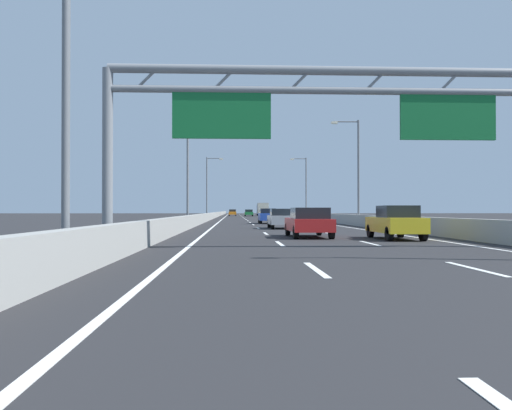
{
  "coord_description": "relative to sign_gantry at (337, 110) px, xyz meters",
  "views": [
    {
      "loc": [
        -3.64,
        0.97,
        1.33
      ],
      "look_at": [
        -0.09,
        81.93,
        2.14
      ],
      "focal_mm": 36.6,
      "sensor_mm": 36.0,
      "label": 1
    }
  ],
  "objects": [
    {
      "name": "barrier_right",
      "position": [
        6.91,
        91.03,
        -4.34
      ],
      "size": [
        0.45,
        220.0,
        0.95
      ],
      "color": "#9E9E99",
      "rests_on": "ground_plane"
    },
    {
      "name": "streetlamp_left_far",
      "position": [
        -7.45,
        62.53,
        0.58
      ],
      "size": [
        2.58,
        0.28,
        9.5
      ],
      "color": "slate",
      "rests_on": "ground_plane"
    },
    {
      "name": "lane_dash_left_9",
      "position": [
        -1.79,
        65.53,
        -4.81
      ],
      "size": [
        0.16,
        3.0,
        0.01
      ],
      "primitive_type": "cube",
      "color": "white",
      "rests_on": "ground_plane"
    },
    {
      "name": "lane_dash_left_17",
      "position": [
        -1.79,
        137.53,
        -4.81
      ],
      "size": [
        0.16,
        3.0,
        0.01
      ],
      "primitive_type": "cube",
      "color": "white",
      "rests_on": "ground_plane"
    },
    {
      "name": "lane_dash_right_6",
      "position": [
        1.81,
        38.53,
        -4.81
      ],
      "size": [
        0.16,
        3.0,
        0.01
      ],
      "primitive_type": "cube",
      "color": "white",
      "rests_on": "ground_plane"
    },
    {
      "name": "lane_dash_left_11",
      "position": [
        -1.79,
        83.53,
        -4.81
      ],
      "size": [
        0.16,
        3.0,
        0.01
      ],
      "primitive_type": "cube",
      "color": "white",
      "rests_on": "ground_plane"
    },
    {
      "name": "lane_dash_right_17",
      "position": [
        1.81,
        137.53,
        -4.81
      ],
      "size": [
        0.16,
        3.0,
        0.01
      ],
      "primitive_type": "cube",
      "color": "white",
      "rests_on": "ground_plane"
    },
    {
      "name": "streetlamp_right_far",
      "position": [
        7.48,
        62.53,
        0.58
      ],
      "size": [
        2.58,
        0.28,
        9.5
      ],
      "color": "slate",
      "rests_on": "ground_plane"
    },
    {
      "name": "orange_car",
      "position": [
        -3.78,
        103.29,
        -4.03
      ],
      "size": [
        1.76,
        4.69,
        1.53
      ],
      "color": "orange",
      "rests_on": "ground_plane"
    },
    {
      "name": "lane_dash_left_13",
      "position": [
        -1.79,
        101.53,
        -4.81
      ],
      "size": [
        0.16,
        3.0,
        0.01
      ],
      "primitive_type": "cube",
      "color": "white",
      "rests_on": "ground_plane"
    },
    {
      "name": "silver_car",
      "position": [
        -0.14,
        19.62,
        -4.08
      ],
      "size": [
        1.75,
        4.56,
        1.44
      ],
      "color": "#A8ADB2",
      "rests_on": "ground_plane"
    },
    {
      "name": "lane_dash_left_8",
      "position": [
        -1.79,
        56.53,
        -4.81
      ],
      "size": [
        0.16,
        3.0,
        0.01
      ],
      "primitive_type": "cube",
      "color": "white",
      "rests_on": "ground_plane"
    },
    {
      "name": "box_truck",
      "position": [
        3.47,
        107.57,
        -3.13
      ],
      "size": [
        2.45,
        8.91,
        3.07
      ],
      "color": "#194799",
      "rests_on": "ground_plane"
    },
    {
      "name": "yellow_car",
      "position": [
        3.78,
        5.48,
        -4.04
      ],
      "size": [
        1.71,
        4.16,
        1.54
      ],
      "color": "yellow",
      "rests_on": "ground_plane"
    },
    {
      "name": "streetlamp_left_near",
      "position": [
        -7.45,
        -5.2,
        0.58
      ],
      "size": [
        2.58,
        0.28,
        9.5
      ],
      "color": "slate",
      "rests_on": "ground_plane"
    },
    {
      "name": "lane_dash_left_10",
      "position": [
        -1.79,
        74.53,
        -4.81
      ],
      "size": [
        0.16,
        3.0,
        0.01
      ],
      "primitive_type": "cube",
      "color": "white",
      "rests_on": "ground_plane"
    },
    {
      "name": "lane_dash_right_5",
      "position": [
        1.81,
        29.53,
        -4.81
      ],
      "size": [
        0.16,
        3.0,
        0.01
      ],
      "primitive_type": "cube",
      "color": "white",
      "rests_on": "ground_plane"
    },
    {
      "name": "lane_dash_left_3",
      "position": [
        -1.79,
        11.53,
        -4.81
      ],
      "size": [
        0.16,
        3.0,
        0.01
      ],
      "primitive_type": "cube",
      "color": "white",
      "rests_on": "ground_plane"
    },
    {
      "name": "lane_dash_left_1",
      "position": [
        -1.79,
        -6.47,
        -4.81
      ],
      "size": [
        0.16,
        3.0,
        0.01
      ],
      "primitive_type": "cube",
      "color": "white",
      "rests_on": "ground_plane"
    },
    {
      "name": "lane_dash_right_10",
      "position": [
        1.81,
        74.53,
        -4.81
      ],
      "size": [
        0.16,
        3.0,
        0.01
      ],
      "primitive_type": "cube",
      "color": "white",
      "rests_on": "ground_plane"
    },
    {
      "name": "lane_dash_left_5",
      "position": [
        -1.79,
        29.53,
        -4.81
      ],
      "size": [
        0.16,
        3.0,
        0.01
      ],
      "primitive_type": "cube",
      "color": "white",
      "rests_on": "ground_plane"
    },
    {
      "name": "lane_dash_right_8",
      "position": [
        1.81,
        56.53,
        -4.81
      ],
      "size": [
        0.16,
        3.0,
        0.01
      ],
      "primitive_type": "cube",
      "color": "white",
      "rests_on": "ground_plane"
    },
    {
      "name": "lane_dash_right_7",
      "position": [
        1.81,
        47.53,
        -4.81
      ],
      "size": [
        0.16,
        3.0,
        0.01
      ],
      "primitive_type": "cube",
      "color": "white",
      "rests_on": "ground_plane"
    },
    {
      "name": "blue_car",
      "position": [
        -0.18,
        33.9,
        -4.04
      ],
      "size": [
        1.74,
        4.29,
        1.5
      ],
      "color": "#2347AD",
      "rests_on": "ground_plane"
    },
    {
      "name": "sign_gantry",
      "position": [
        0.0,
        0.0,
        0.0
      ],
      "size": [
        16.24,
        0.36,
        6.36
      ],
      "color": "gray",
      "rests_on": "ground_plane"
    },
    {
      "name": "lane_dash_right_16",
      "position": [
        1.81,
        128.53,
        -4.81
      ],
      "size": [
        0.16,
        3.0,
        0.01
      ],
      "primitive_type": "cube",
      "color": "white",
      "rests_on": "ground_plane"
    },
    {
      "name": "lane_dash_left_7",
      "position": [
        -1.79,
        47.53,
        -4.81
      ],
      "size": [
        0.16,
        3.0,
        0.01
      ],
      "primitive_type": "cube",
      "color": "white",
      "rests_on": "ground_plane"
    },
    {
      "name": "green_car",
      "position": [
        -0.15,
        97.87,
        -4.06
      ],
      "size": [
        1.85,
        4.32,
        1.49
      ],
      "color": "#1E7A38",
      "rests_on": "ground_plane"
    },
    {
      "name": "lane_dash_left_4",
      "position": [
        -1.79,
        20.53,
        -4.81
      ],
      "size": [
        0.16,
        3.0,
        0.01
      ],
      "primitive_type": "cube",
      "color": "white",
      "rests_on": "ground_plane"
    },
    {
      "name": "lane_dash_right_14",
      "position": [
        1.81,
        110.53,
        -4.81
      ],
      "size": [
        0.16,
        3.0,
        0.01
      ],
      "primitive_type": "cube",
      "color": "white",
      "rests_on": "ground_plane"
    },
    {
      "name": "lane_dash_right_13",
      "position": [
        1.81,
        101.53,
        -4.81
      ],
      "size": [
        0.16,
        3.0,
        0.01
      ],
      "primitive_type": "cube",
      "color": "white",
      "rests_on": "ground_plane"
    },
    {
      "name": "lane_dash_right_11",
      "position": [
        1.81,
        83.53,
        -4.81
      ],
      "size": [
        0.16,
        3.0,
        0.01
      ],
      "primitive_type": "cube",
      "color": "white",
      "rests_on": "ground_plane"
    },
    {
      "name": "streetlamp_right_mid",
      "position": [
        7.48,
        28.67,
        0.58
      ],
      "size": [
        2.58,
        0.28,
        9.5
      ],
      "color": "slate",
      "rests_on": "ground_plane"
    },
    {
      "name": "lane_dash_right_2",
      "position": [
        1.81,
        2.53,
        -4.81
      ],
      "size": [
        0.16,
        3.0,
        0.01
      ],
      "primitive_type": "cube",
      "color": "white",
      "rests_on": "ground_plane"
    },
    {
      "name": "lane_dash_left_12",
      "position": [
        -1.79,
        92.53,
        -4.81
      ],
      "size": [
        0.16,
        3.0,
        0.01
      ],
      "primitive_type": "cube",
      "color": "white",
      "rests_on": "ground_plane"
    },
    {
      "name": "ground_plane",
      "position": [
        0.01,
        81.03,
        -4.81
      ],
      "size": [
        260.0,
        260.0,
        0.0
      ],
      "primitive_type": "plane",
      "color": "#262628"
    },
    {
      "name": "lane_dash_left_15",
      "position": [
        -1.79,
        119.53,
        -4.81
      ],
      "size": [
        0.16,
        3.0,
        0.01
      ],
      "primitive_type": "cube",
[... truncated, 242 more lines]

